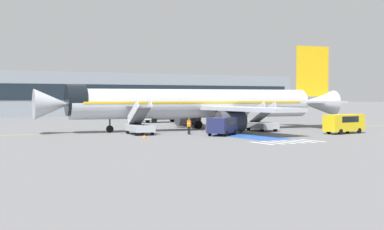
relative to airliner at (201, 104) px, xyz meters
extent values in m
plane|color=slate|center=(-1.80, 0.29, -3.33)|extent=(600.00, 600.00, 0.00)
cube|color=gold|center=(-0.71, 0.07, -3.32)|extent=(74.92, 8.04, 0.01)
cube|color=#2856A8|center=(-0.71, -11.75, -3.32)|extent=(4.21, 10.86, 0.01)
cube|color=silver|center=(-4.31, -19.21, -3.32)|extent=(0.44, 3.60, 0.01)
cube|color=silver|center=(-3.11, -19.21, -3.32)|extent=(0.44, 3.60, 0.01)
cube|color=silver|center=(-1.91, -19.21, -3.32)|extent=(0.44, 3.60, 0.01)
cube|color=silver|center=(-0.71, -19.21, -3.32)|extent=(0.44, 3.60, 0.01)
cube|color=silver|center=(0.49, -19.21, -3.32)|extent=(0.44, 3.60, 0.01)
cube|color=silver|center=(1.69, -19.21, -3.32)|extent=(0.44, 3.60, 0.01)
cylinder|color=#B7BCC4|center=(-0.71, 0.07, 0.05)|extent=(31.52, 6.85, 3.61)
cone|color=#B7BCC4|center=(-18.26, 1.91, 0.05)|extent=(4.32, 3.93, 3.54)
cone|color=#B7BCC4|center=(17.55, -1.84, 0.05)|extent=(5.74, 4.01, 3.46)
cylinder|color=black|center=(-15.57, 1.63, 0.50)|extent=(2.53, 3.85, 3.64)
cube|color=#EAB214|center=(-0.71, 0.07, 0.23)|extent=(29.04, 6.66, 0.24)
cube|color=#B7BCC4|center=(1.51, -8.23, -0.49)|extent=(4.87, 15.47, 0.44)
cylinder|color=#38383D|center=(0.23, -6.77, -1.93)|extent=(3.32, 2.69, 2.38)
cube|color=#B7BCC4|center=(3.19, 7.73, -0.49)|extent=(7.90, 15.92, 0.44)
cylinder|color=#38383D|center=(1.62, 6.57, -1.93)|extent=(3.32, 2.69, 2.38)
cube|color=#EAB214|center=(16.74, -1.75, 4.40)|extent=(5.06, 0.88, 6.90)
cube|color=#B7BCC4|center=(15.85, -5.11, 0.23)|extent=(3.83, 6.08, 0.24)
cube|color=#B7BCC4|center=(16.56, 1.71, 0.23)|extent=(3.83, 6.08, 0.24)
cylinder|color=#38383D|center=(-11.61, 1.22, -1.61)|extent=(0.20, 0.20, 2.59)
cylinder|color=black|center=(-11.61, 1.22, -2.91)|extent=(0.86, 0.37, 0.84)
cylinder|color=#38383D|center=(0.56, -2.98, -1.64)|extent=(0.24, 0.24, 2.28)
cylinder|color=black|center=(0.56, -2.98, -2.78)|extent=(1.16, 0.71, 1.10)
cylinder|color=#38383D|center=(1.16, 2.80, -1.64)|extent=(0.24, 0.24, 2.28)
cylinder|color=black|center=(1.16, 2.80, -2.78)|extent=(1.16, 0.71, 1.10)
cube|color=#ADB2BA|center=(-9.74, -3.41, -2.63)|extent=(2.69, 5.00, 0.70)
cylinder|color=black|center=(-10.49, -1.64, -2.98)|extent=(0.29, 0.72, 0.70)
cylinder|color=black|center=(-8.63, -1.83, -2.98)|extent=(0.29, 0.72, 0.70)
cylinder|color=black|center=(-10.84, -4.98, -2.98)|extent=(0.29, 0.72, 0.70)
cylinder|color=black|center=(-8.98, -5.18, -2.98)|extent=(0.29, 0.72, 0.70)
cube|color=#4C4C51|center=(-9.74, -3.41, -1.27)|extent=(1.85, 4.28, 2.17)
cube|color=#4C4C51|center=(-9.50, -1.14, -0.26)|extent=(1.76, 1.27, 0.12)
cube|color=silver|center=(-10.50, -3.33, -0.79)|extent=(0.53, 4.48, 2.87)
cube|color=silver|center=(-8.97, -3.49, -0.79)|extent=(0.53, 4.48, 2.87)
cube|color=#ADB2BA|center=(5.83, -5.04, -2.63)|extent=(2.69, 5.00, 0.70)
cylinder|color=black|center=(5.08, -3.27, -2.98)|extent=(0.29, 0.72, 0.70)
cylinder|color=black|center=(6.94, -3.47, -2.98)|extent=(0.29, 0.72, 0.70)
cylinder|color=black|center=(4.73, -6.61, -2.98)|extent=(0.29, 0.72, 0.70)
cylinder|color=black|center=(6.59, -6.81, -2.98)|extent=(0.29, 0.72, 0.70)
cube|color=#4C4C51|center=(5.83, -5.04, -1.41)|extent=(1.85, 4.27, 1.88)
cube|color=#4C4C51|center=(6.07, -2.77, -0.54)|extent=(1.76, 1.27, 0.12)
cube|color=silver|center=(5.07, -4.96, -0.94)|extent=(0.52, 4.43, 2.61)
cube|color=silver|center=(6.60, -5.12, -0.94)|extent=(0.52, 4.43, 2.61)
cube|color=#38383D|center=(6.46, 21.00, -2.55)|extent=(9.43, 2.97, 0.60)
cube|color=silver|center=(1.91, 20.77, -2.05)|extent=(2.19, 2.48, 1.60)
cube|color=black|center=(0.88, 20.72, -1.73)|extent=(0.14, 2.00, 0.70)
cylinder|color=#B7BCC4|center=(6.88, 21.02, -0.99)|extent=(6.54, 2.84, 2.51)
cylinder|color=gold|center=(6.88, 21.02, -0.99)|extent=(0.48, 2.58, 2.56)
cylinder|color=black|center=(2.39, 19.60, -2.85)|extent=(0.97, 0.33, 0.96)
cylinder|color=black|center=(2.27, 21.98, -2.85)|extent=(0.97, 0.33, 0.96)
cylinder|color=black|center=(7.04, 19.84, -2.85)|extent=(0.97, 0.33, 0.96)
cylinder|color=black|center=(6.92, 22.21, -2.85)|extent=(0.97, 0.33, 0.96)
cylinder|color=black|center=(9.62, 19.97, -2.85)|extent=(0.97, 0.33, 0.96)
cylinder|color=black|center=(9.50, 22.34, -2.85)|extent=(0.97, 0.33, 0.96)
cube|color=#1E234C|center=(-2.35, -9.12, -2.18)|extent=(4.60, 4.20, 1.65)
cube|color=black|center=(-2.35, -9.12, -1.82)|extent=(3.11, 3.07, 0.59)
cylinder|color=black|center=(-1.90, -7.57, -3.01)|extent=(0.63, 0.55, 0.64)
cylinder|color=black|center=(-0.74, -9.08, -3.01)|extent=(0.63, 0.55, 0.64)
cylinder|color=black|center=(-3.97, -9.16, -3.01)|extent=(0.63, 0.55, 0.64)
cylinder|color=black|center=(-2.81, -10.67, -3.01)|extent=(0.63, 0.55, 0.64)
cube|color=yellow|center=(11.43, -13.34, -2.07)|extent=(5.60, 2.51, 1.88)
cube|color=black|center=(11.43, -13.34, -1.65)|extent=(3.19, 2.20, 0.68)
cylinder|color=black|center=(9.89, -14.38, -3.01)|extent=(0.66, 0.29, 0.64)
cylinder|color=black|center=(9.66, -12.76, -3.01)|extent=(0.66, 0.29, 0.64)
cylinder|color=black|center=(13.20, -13.91, -3.01)|extent=(0.66, 0.29, 0.64)
cylinder|color=black|center=(12.98, -12.30, -3.01)|extent=(0.66, 0.29, 0.64)
cube|color=gray|center=(-0.14, -4.30, -3.07)|extent=(2.93, 2.21, 0.12)
cylinder|color=black|center=(1.05, -4.00, -3.13)|extent=(0.41, 0.22, 0.40)
cylinder|color=black|center=(0.66, -5.22, -3.13)|extent=(0.41, 0.22, 0.40)
cylinder|color=black|center=(-0.94, -3.38, -3.13)|extent=(0.41, 0.22, 0.40)
cylinder|color=black|center=(-1.32, -4.59, -3.13)|extent=(0.41, 0.22, 0.40)
cylinder|color=gray|center=(1.21, -4.00, -2.73)|extent=(0.05, 0.05, 0.55)
cylinder|color=gray|center=(0.80, -5.32, -2.73)|extent=(0.05, 0.05, 0.55)
cylinder|color=gray|center=(-1.07, -3.28, -2.73)|extent=(0.05, 0.05, 0.55)
cylinder|color=gray|center=(-1.49, -4.60, -2.73)|extent=(0.05, 0.05, 0.55)
cylinder|color=black|center=(0.67, -6.53, -2.94)|extent=(0.14, 0.14, 0.77)
cylinder|color=black|center=(0.83, -6.48, -2.94)|extent=(0.14, 0.14, 0.77)
cube|color=yellow|center=(0.75, -6.50, -2.25)|extent=(0.47, 0.34, 0.61)
cube|color=silver|center=(0.75, -6.50, -2.25)|extent=(0.48, 0.35, 0.06)
sphere|color=tan|center=(0.75, -6.50, -1.84)|extent=(0.21, 0.21, 0.21)
cylinder|color=#191E38|center=(2.01, -3.83, -2.92)|extent=(0.14, 0.14, 0.82)
cylinder|color=#191E38|center=(2.15, -3.75, -2.92)|extent=(0.14, 0.14, 0.82)
cube|color=yellow|center=(2.08, -3.79, -2.19)|extent=(0.47, 0.40, 0.65)
cube|color=silver|center=(2.08, -3.79, -2.19)|extent=(0.49, 0.41, 0.06)
sphere|color=#9E704C|center=(2.08, -3.79, -1.75)|extent=(0.22, 0.22, 0.22)
cylinder|color=black|center=(-4.82, -6.16, -2.88)|extent=(0.14, 0.14, 0.89)
cylinder|color=black|center=(-4.92, -6.03, -2.88)|extent=(0.14, 0.14, 0.89)
cube|color=orange|center=(-4.87, -6.10, -2.09)|extent=(0.43, 0.47, 0.70)
cube|color=silver|center=(-4.87, -6.10, -2.09)|extent=(0.44, 0.48, 0.06)
sphere|color=brown|center=(-4.87, -6.10, -1.62)|extent=(0.24, 0.24, 0.24)
cylinder|color=black|center=(2.01, -6.08, -2.94)|extent=(0.14, 0.14, 0.78)
cylinder|color=black|center=(2.18, -6.07, -2.94)|extent=(0.14, 0.14, 0.78)
cube|color=yellow|center=(2.09, -6.08, -2.24)|extent=(0.42, 0.23, 0.62)
cube|color=silver|center=(2.09, -6.08, -2.24)|extent=(0.44, 0.24, 0.06)
sphere|color=#9E704C|center=(2.09, -6.08, -1.82)|extent=(0.21, 0.21, 0.21)
cone|color=orange|center=(15.63, -8.10, -3.10)|extent=(0.41, 0.41, 0.46)
cylinder|color=white|center=(15.63, -8.10, -3.08)|extent=(0.23, 0.23, 0.05)
cone|color=orange|center=(-11.78, -9.55, -3.09)|extent=(0.42, 0.42, 0.47)
cylinder|color=white|center=(-11.78, -9.55, -3.07)|extent=(0.23, 0.23, 0.06)
cube|color=#89939E|center=(7.55, 57.19, 1.40)|extent=(95.37, 12.00, 9.46)
cube|color=#19232D|center=(7.55, 51.14, 1.88)|extent=(91.56, 0.10, 3.31)
camera|label=1|loc=(-32.88, -58.94, 0.93)|focal=50.00mm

